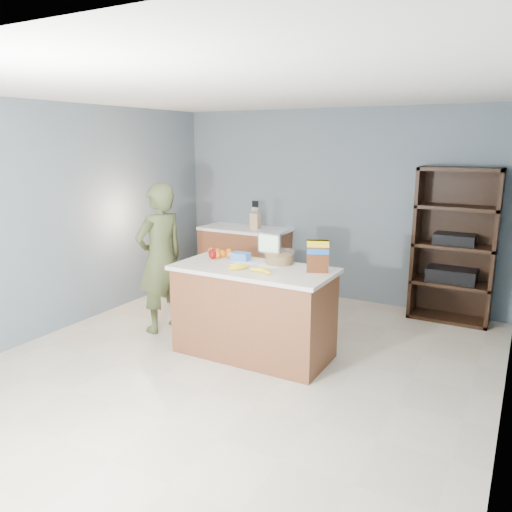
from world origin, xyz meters
The scene contains 15 objects.
floor centered at (0.00, 0.00, 0.00)m, with size 4.50×5.00×0.02m, color beige.
walls centered at (0.00, 0.00, 1.65)m, with size 4.52×5.02×2.51m.
counter_peninsula centered at (0.00, 0.30, 0.42)m, with size 1.56×0.76×0.90m.
back_cabinet centered at (-1.20, 2.20, 0.45)m, with size 1.24×0.62×0.90m.
shelving_unit centered at (1.55, 2.35, 0.86)m, with size 0.90×0.40×1.80m.
person centered at (-1.22, 0.39, 0.83)m, with size 0.60×0.40×1.65m, color #454E2A.
knife_block centered at (-1.02, 2.17, 1.02)m, with size 0.12×0.10×0.31m.
envelopes centered at (-0.01, 0.41, 0.90)m, with size 0.46×0.17×0.00m.
bananas centered at (0.05, 0.16, 0.92)m, with size 0.52×0.21×0.05m.
apples centered at (-0.56, 0.44, 0.94)m, with size 0.14×0.16×0.08m.
oranges centered at (-0.53, 0.51, 0.94)m, with size 0.33×0.25×0.08m.
blue_carton centered at (-0.25, 0.48, 0.94)m, with size 0.18×0.12×0.08m, color blue.
salad_bowl centered at (0.15, 0.56, 0.96)m, with size 0.30×0.30×0.13m.
tv centered at (0.00, 0.64, 1.06)m, with size 0.28×0.12×0.28m.
cereal_box centered at (0.61, 0.42, 1.08)m, with size 0.21×0.14×0.30m.
Camera 1 is at (2.28, -3.76, 2.09)m, focal length 35.00 mm.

